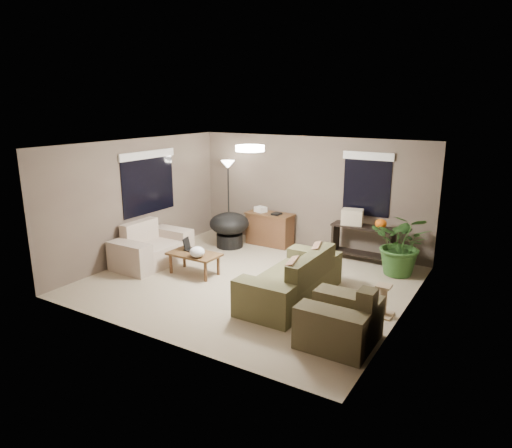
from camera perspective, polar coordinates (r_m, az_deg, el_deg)
The scene contains 20 objects.
room_shell at distance 8.13m, azimuth -0.73°, elevation 1.05°, with size 5.50×5.50×5.50m.
main_sofa at distance 7.69m, azimuth 4.71°, elevation -7.31°, with size 0.95×2.20×0.85m.
throw_pillows at distance 7.46m, azimuth 6.52°, elevation -5.15°, with size 0.34×1.39×0.47m.
loveseat at distance 9.58m, azimuth -12.95°, elevation -3.09°, with size 0.90×1.60×0.85m.
armchair at distance 6.46m, azimuth 10.51°, elevation -12.00°, with size 0.95×1.00×0.85m.
coffee_table at distance 8.81m, azimuth -7.74°, elevation -4.02°, with size 1.00×0.55×0.42m.
laptop at distance 8.95m, azimuth -8.20°, elevation -2.92°, with size 0.41×0.31×0.24m.
plastic_bag at distance 8.53m, azimuth -7.36°, elevation -3.49°, with size 0.29×0.26×0.20m, color white.
desk at distance 10.55m, azimuth 1.73°, elevation -0.60°, with size 1.10×0.50×0.75m.
desk_papers at distance 10.51m, azimuth 0.98°, elevation 1.73°, with size 0.69×0.30×0.12m.
console_table at distance 9.70m, azimuth 13.19°, elevation -2.03°, with size 1.30×0.40×0.75m.
pumpkin at distance 9.49m, azimuth 15.33°, elevation 0.03°, with size 0.23×0.23×0.19m, color orange.
cardboard_box at distance 9.65m, azimuth 11.95°, elevation 0.87°, with size 0.42×0.32×0.32m, color beige.
papasan_chair at distance 10.37m, azimuth -3.34°, elevation -0.39°, with size 1.16×1.16×0.80m.
floor_lamp at distance 10.67m, azimuth -3.52°, elevation 6.25°, with size 0.32×0.32×1.91m.
ceiling_fixture at distance 7.93m, azimuth -0.76°, elevation 9.44°, with size 0.50×0.50×0.10m, color white.
houseplant at distance 9.08m, azimuth 17.81°, elevation -3.22°, with size 1.11×1.23×0.96m, color #2D5923.
cat_scratching_post at distance 7.40m, azimuth 15.56°, elevation -9.42°, with size 0.32×0.32×0.50m.
window_left at distance 9.93m, azimuth -13.34°, elevation 6.33°, with size 0.05×1.56×1.33m.
window_back at distance 9.71m, azimuth 13.75°, elevation 6.13°, with size 1.06×0.05×1.33m.
Camera 1 is at (4.19, -6.69, 3.19)m, focal length 32.00 mm.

